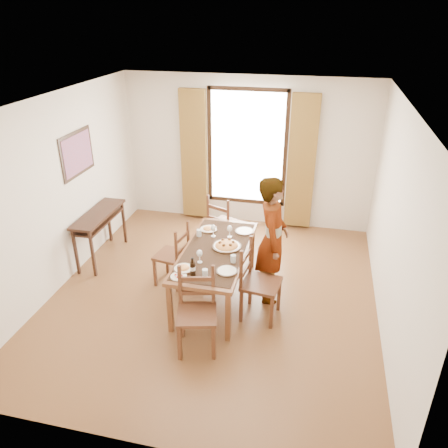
% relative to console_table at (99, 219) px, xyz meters
% --- Properties ---
extents(ground, '(5.00, 5.00, 0.00)m').
position_rel_console_table_xyz_m(ground, '(2.03, -0.60, -0.68)').
color(ground, '#5B311C').
rests_on(ground, ground).
extents(room_shell, '(4.60, 5.10, 2.74)m').
position_rel_console_table_xyz_m(room_shell, '(2.03, -0.47, 0.86)').
color(room_shell, beige).
rests_on(room_shell, ground).
extents(console_table, '(0.38, 1.20, 0.80)m').
position_rel_console_table_xyz_m(console_table, '(0.00, 0.00, 0.00)').
color(console_table, '#331711').
rests_on(console_table, ground).
extents(dining_table, '(0.86, 1.87, 0.76)m').
position_rel_console_table_xyz_m(dining_table, '(2.06, -0.62, 0.00)').
color(dining_table, brown).
rests_on(dining_table, ground).
extents(chair_west, '(0.49, 0.49, 0.97)m').
position_rel_console_table_xyz_m(chair_west, '(1.38, -0.45, -0.23)').
color(chair_west, '#52291B').
rests_on(chair_west, ground).
extents(chair_north, '(0.59, 0.59, 1.03)m').
position_rel_console_table_xyz_m(chair_north, '(1.89, 0.64, -0.20)').
color(chair_north, '#52291B').
rests_on(chair_north, ground).
extents(chair_south, '(0.55, 0.55, 1.03)m').
position_rel_console_table_xyz_m(chair_south, '(2.09, -1.68, -0.20)').
color(chair_south, '#52291B').
rests_on(chair_south, ground).
extents(chair_east, '(0.52, 0.52, 1.06)m').
position_rel_console_table_xyz_m(chair_east, '(2.70, -0.93, -0.19)').
color(chair_east, '#52291B').
rests_on(chair_east, ground).
extents(man, '(0.72, 0.53, 1.79)m').
position_rel_console_table_xyz_m(man, '(2.81, -0.46, 0.21)').
color(man, '#96999E').
rests_on(man, ground).
extents(plate_sw, '(0.27, 0.27, 0.05)m').
position_rel_console_table_xyz_m(plate_sw, '(1.79, -1.21, 0.10)').
color(plate_sw, silver).
rests_on(plate_sw, dining_table).
extents(plate_se, '(0.27, 0.27, 0.05)m').
position_rel_console_table_xyz_m(plate_se, '(2.33, -1.14, 0.10)').
color(plate_se, silver).
rests_on(plate_se, dining_table).
extents(plate_nw, '(0.27, 0.27, 0.05)m').
position_rel_console_table_xyz_m(plate_nw, '(1.82, -0.09, 0.10)').
color(plate_nw, silver).
rests_on(plate_nw, dining_table).
extents(plate_ne, '(0.27, 0.27, 0.05)m').
position_rel_console_table_xyz_m(plate_ne, '(2.35, -0.03, 0.10)').
color(plate_ne, silver).
rests_on(plate_ne, dining_table).
extents(pasta_platter, '(0.40, 0.40, 0.10)m').
position_rel_console_table_xyz_m(pasta_platter, '(2.19, -0.54, 0.12)').
color(pasta_platter, '#B64517').
rests_on(pasta_platter, dining_table).
extents(caprese_plate, '(0.20, 0.20, 0.04)m').
position_rel_console_table_xyz_m(caprese_plate, '(1.79, -1.39, 0.09)').
color(caprese_plate, silver).
rests_on(caprese_plate, dining_table).
extents(wine_glass_a, '(0.08, 0.08, 0.18)m').
position_rel_console_table_xyz_m(wine_glass_a, '(1.94, -1.00, 0.16)').
color(wine_glass_a, white).
rests_on(wine_glass_a, dining_table).
extents(wine_glass_b, '(0.08, 0.08, 0.18)m').
position_rel_console_table_xyz_m(wine_glass_b, '(2.17, -0.24, 0.16)').
color(wine_glass_b, white).
rests_on(wine_glass_b, dining_table).
extents(wine_glass_c, '(0.08, 0.08, 0.18)m').
position_rel_console_table_xyz_m(wine_glass_c, '(1.94, -0.27, 0.16)').
color(wine_glass_c, white).
rests_on(wine_glass_c, dining_table).
extents(tumbler_a, '(0.07, 0.07, 0.10)m').
position_rel_console_table_xyz_m(tumbler_a, '(2.36, -0.89, 0.12)').
color(tumbler_a, silver).
rests_on(tumbler_a, dining_table).
extents(tumbler_b, '(0.07, 0.07, 0.10)m').
position_rel_console_table_xyz_m(tumbler_b, '(1.74, -0.31, 0.12)').
color(tumbler_b, silver).
rests_on(tumbler_b, dining_table).
extents(tumbler_c, '(0.07, 0.07, 0.10)m').
position_rel_console_table_xyz_m(tumbler_c, '(2.10, -1.30, 0.12)').
color(tumbler_c, silver).
rests_on(tumbler_c, dining_table).
extents(wine_bottle, '(0.07, 0.07, 0.25)m').
position_rel_console_table_xyz_m(wine_bottle, '(1.94, -1.31, 0.20)').
color(wine_bottle, black).
rests_on(wine_bottle, dining_table).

